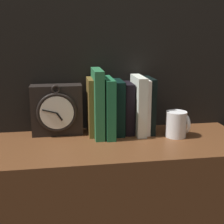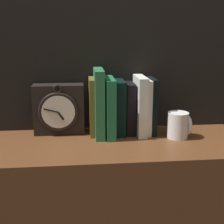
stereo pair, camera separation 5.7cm
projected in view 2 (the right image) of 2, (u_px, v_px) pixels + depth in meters
clock at (59, 109)px, 1.16m from camera, size 0.19×0.08×0.19m
book_slot0_brown at (92, 107)px, 1.15m from camera, size 0.02×0.11×0.21m
book_slot1_green at (99, 103)px, 1.13m from camera, size 0.03×0.15×0.24m
book_slot2_green at (108, 107)px, 1.13m from camera, size 0.03×0.16×0.21m
book_slot3_black at (119, 107)px, 1.16m from camera, size 0.04×0.12×0.20m
book_slot4_black at (129, 108)px, 1.17m from camera, size 0.03×0.11×0.19m
book_slot5_white at (140, 105)px, 1.15m from camera, size 0.03×0.14×0.22m
book_slot6_white at (146, 106)px, 1.17m from camera, size 0.02×0.12×0.20m
book_slot7_black at (152, 106)px, 1.17m from camera, size 0.02×0.12×0.21m
mug at (179, 125)px, 1.12m from camera, size 0.08×0.07×0.09m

